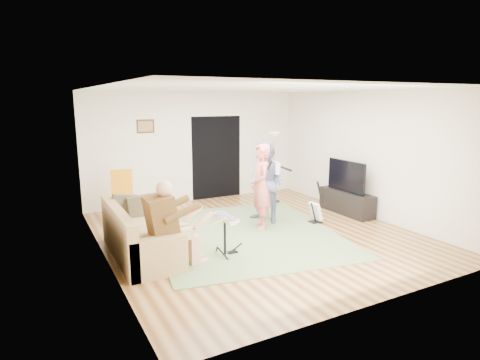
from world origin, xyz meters
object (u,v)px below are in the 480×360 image
(singer, at_px, (261,187))
(guitarist, at_px, (267,183))
(dining_chair, at_px, (123,204))
(tv_cabinet, at_px, (347,202))
(guitar_spare, at_px, (316,211))
(drum_kit, at_px, (225,238))
(torchiere_lamp, at_px, (274,155))
(sofa, at_px, (136,240))
(television, at_px, (346,176))

(singer, xyz_separation_m, guitarist, (0.33, 0.31, -0.01))
(dining_chair, relative_size, tv_cabinet, 0.77)
(guitarist, bearing_deg, guitar_spare, 38.88)
(drum_kit, xyz_separation_m, dining_chair, (-1.07, 2.65, 0.09))
(guitarist, distance_m, torchiere_lamp, 1.73)
(sofa, height_order, torchiere_lamp, torchiere_lamp)
(sofa, distance_m, television, 4.79)
(guitarist, bearing_deg, torchiere_lamp, 122.57)
(sofa, distance_m, torchiere_lamp, 4.44)
(guitar_spare, distance_m, torchiere_lamp, 2.10)
(guitarist, relative_size, tv_cabinet, 1.19)
(drum_kit, relative_size, tv_cabinet, 0.49)
(dining_chair, bearing_deg, singer, -26.21)
(sofa, xyz_separation_m, drum_kit, (1.29, -0.65, 0.02))
(torchiere_lamp, bearing_deg, guitarist, -127.90)
(torchiere_lamp, distance_m, tv_cabinet, 2.07)
(guitar_spare, relative_size, television, 0.80)
(singer, bearing_deg, tv_cabinet, 107.78)
(drum_kit, height_order, singer, singer)
(torchiere_lamp, bearing_deg, singer, -129.71)
(guitarist, relative_size, guitar_spare, 1.91)
(sofa, distance_m, guitar_spare, 3.72)
(singer, xyz_separation_m, television, (2.22, 0.03, 0.01))
(tv_cabinet, xyz_separation_m, television, (-0.05, 0.00, 0.60))
(dining_chair, bearing_deg, television, -10.02)
(drum_kit, bearing_deg, singer, 37.17)
(singer, relative_size, dining_chair, 1.56)
(singer, relative_size, tv_cabinet, 1.20)
(sofa, relative_size, singer, 1.24)
(torchiere_lamp, height_order, television, torchiere_lamp)
(sofa, height_order, dining_chair, dining_chair)
(tv_cabinet, bearing_deg, guitar_spare, -166.49)
(sofa, relative_size, guitarist, 1.25)
(guitarist, distance_m, television, 1.91)
(sofa, xyz_separation_m, singer, (2.53, 0.29, 0.56))
(dining_chair, relative_size, television, 0.99)
(singer, xyz_separation_m, tv_cabinet, (2.27, 0.03, -0.59))
(sofa, xyz_separation_m, torchiere_lamp, (3.89, 1.93, 0.91))
(guitarist, bearing_deg, singer, -66.04)
(singer, bearing_deg, dining_chair, -109.57)
(guitarist, height_order, torchiere_lamp, torchiere_lamp)
(guitarist, height_order, television, guitarist)
(sofa, bearing_deg, guitarist, 11.78)
(singer, height_order, tv_cabinet, singer)
(guitarist, relative_size, torchiere_lamp, 0.96)
(sofa, height_order, singer, singer)
(dining_chair, bearing_deg, tv_cabinet, -9.81)
(guitarist, distance_m, dining_chair, 3.01)
(drum_kit, relative_size, torchiere_lamp, 0.40)
(sofa, distance_m, drum_kit, 1.45)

